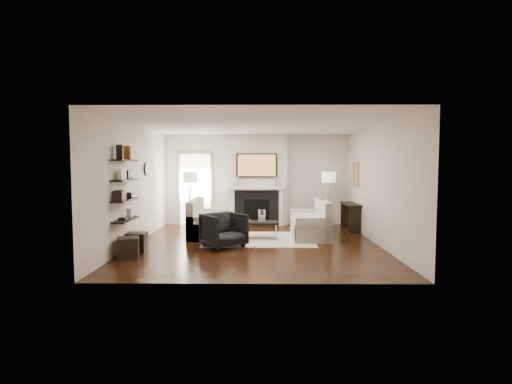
{
  "coord_description": "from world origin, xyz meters",
  "views": [
    {
      "loc": [
        0.09,
        -8.97,
        1.83
      ],
      "look_at": [
        0.0,
        0.6,
        1.15
      ],
      "focal_mm": 28.0,
      "sensor_mm": 36.0,
      "label": 1
    }
  ],
  "objects_px": {
    "loveseat_right_base": "(309,229)",
    "ottoman_near": "(137,242)",
    "loveseat_left_base": "(209,227)",
    "coffee_table": "(256,222)",
    "armchair": "(224,229)",
    "lamp_left_shade": "(190,177)",
    "lamp_right_shade": "(329,177)"
  },
  "relations": [
    {
      "from": "loveseat_left_base",
      "to": "armchair",
      "type": "bearing_deg",
      "value": -70.11
    },
    {
      "from": "loveseat_left_base",
      "to": "lamp_right_shade",
      "type": "distance_m",
      "value": 3.71
    },
    {
      "from": "coffee_table",
      "to": "armchair",
      "type": "distance_m",
      "value": 1.22
    },
    {
      "from": "coffee_table",
      "to": "lamp_left_shade",
      "type": "bearing_deg",
      "value": 141.93
    },
    {
      "from": "loveseat_right_base",
      "to": "ottoman_near",
      "type": "xyz_separation_m",
      "value": [
        -3.8,
        -1.72,
        -0.01
      ]
    },
    {
      "from": "ottoman_near",
      "to": "lamp_right_shade",
      "type": "bearing_deg",
      "value": 35.15
    },
    {
      "from": "loveseat_right_base",
      "to": "lamp_right_shade",
      "type": "bearing_deg",
      "value": 63.78
    },
    {
      "from": "lamp_left_shade",
      "to": "lamp_right_shade",
      "type": "xyz_separation_m",
      "value": [
        3.9,
        0.25,
        0.0
      ]
    },
    {
      "from": "loveseat_right_base",
      "to": "ottoman_near",
      "type": "bearing_deg",
      "value": -155.6
    },
    {
      "from": "loveseat_right_base",
      "to": "lamp_left_shade",
      "type": "distance_m",
      "value": 3.62
    },
    {
      "from": "coffee_table",
      "to": "lamp_right_shade",
      "type": "xyz_separation_m",
      "value": [
        2.06,
        1.69,
        1.05
      ]
    },
    {
      "from": "coffee_table",
      "to": "armchair",
      "type": "bearing_deg",
      "value": -124.38
    },
    {
      "from": "loveseat_left_base",
      "to": "armchair",
      "type": "xyz_separation_m",
      "value": [
        0.52,
        -1.43,
        0.2
      ]
    },
    {
      "from": "lamp_left_shade",
      "to": "ottoman_near",
      "type": "bearing_deg",
      "value": -101.94
    },
    {
      "from": "loveseat_left_base",
      "to": "lamp_right_shade",
      "type": "height_order",
      "value": "lamp_right_shade"
    },
    {
      "from": "coffee_table",
      "to": "lamp_left_shade",
      "type": "height_order",
      "value": "lamp_left_shade"
    },
    {
      "from": "ottoman_near",
      "to": "lamp_left_shade",
      "type": "bearing_deg",
      "value": 78.06
    },
    {
      "from": "lamp_right_shade",
      "to": "lamp_left_shade",
      "type": "bearing_deg",
      "value": -176.32
    },
    {
      "from": "loveseat_left_base",
      "to": "coffee_table",
      "type": "relative_size",
      "value": 1.64
    },
    {
      "from": "lamp_left_shade",
      "to": "lamp_right_shade",
      "type": "bearing_deg",
      "value": 3.68
    },
    {
      "from": "loveseat_left_base",
      "to": "ottoman_near",
      "type": "bearing_deg",
      "value": -123.27
    },
    {
      "from": "armchair",
      "to": "lamp_right_shade",
      "type": "distance_m",
      "value": 3.99
    },
    {
      "from": "loveseat_right_base",
      "to": "ottoman_near",
      "type": "height_order",
      "value": "loveseat_right_base"
    },
    {
      "from": "loveseat_left_base",
      "to": "armchair",
      "type": "distance_m",
      "value": 1.53
    },
    {
      "from": "lamp_right_shade",
      "to": "ottoman_near",
      "type": "xyz_separation_m",
      "value": [
        -4.52,
        -3.18,
        -1.25
      ]
    },
    {
      "from": "loveseat_right_base",
      "to": "ottoman_near",
      "type": "distance_m",
      "value": 4.17
    },
    {
      "from": "loveseat_right_base",
      "to": "lamp_right_shade",
      "type": "xyz_separation_m",
      "value": [
        0.72,
        1.46,
        1.24
      ]
    },
    {
      "from": "coffee_table",
      "to": "lamp_left_shade",
      "type": "distance_m",
      "value": 2.56
    },
    {
      "from": "armchair",
      "to": "ottoman_near",
      "type": "bearing_deg",
      "value": 158.77
    },
    {
      "from": "loveseat_left_base",
      "to": "coffee_table",
      "type": "xyz_separation_m",
      "value": [
        1.2,
        -0.42,
        0.19
      ]
    },
    {
      "from": "loveseat_left_base",
      "to": "ottoman_near",
      "type": "relative_size",
      "value": 4.5
    },
    {
      "from": "loveseat_left_base",
      "to": "lamp_left_shade",
      "type": "bearing_deg",
      "value": 122.01
    }
  ]
}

